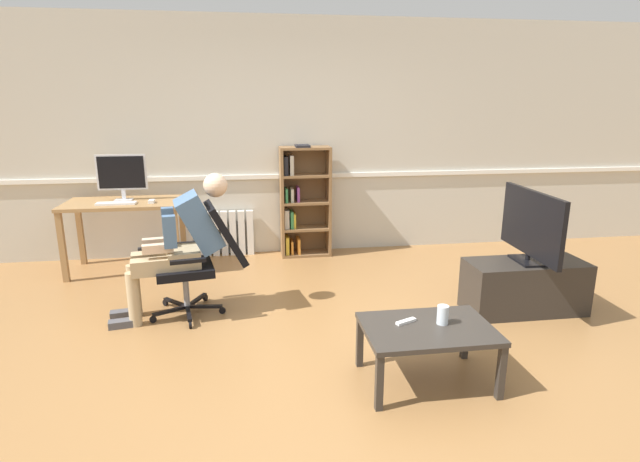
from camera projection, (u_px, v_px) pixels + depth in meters
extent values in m
plane|color=olive|center=(317.00, 354.00, 3.63)|extent=(18.00, 18.00, 0.00)
cube|color=beige|center=(285.00, 139.00, 5.82)|extent=(12.00, 0.10, 2.70)
cube|color=white|center=(286.00, 176.00, 5.87)|extent=(12.00, 0.03, 0.05)
cube|color=#9E7547|center=(62.00, 248.00, 4.99)|extent=(0.06, 0.06, 0.72)
cube|color=#9E7547|center=(176.00, 243.00, 5.15)|extent=(0.06, 0.06, 0.72)
cube|color=#9E7547|center=(183.00, 229.00, 5.70)|extent=(0.06, 0.06, 0.72)
cube|color=#9E7547|center=(81.00, 233.00, 5.54)|extent=(0.06, 0.06, 0.72)
cube|color=#9E7547|center=(123.00, 203.00, 5.25)|extent=(1.19, 0.66, 0.04)
cube|color=silver|center=(124.00, 200.00, 5.30)|extent=(0.18, 0.14, 0.01)
cube|color=silver|center=(124.00, 194.00, 5.30)|extent=(0.04, 0.02, 0.10)
cube|color=silver|center=(122.00, 172.00, 5.24)|extent=(0.51, 0.02, 0.37)
cube|color=black|center=(121.00, 172.00, 5.23)|extent=(0.47, 0.00, 0.34)
cube|color=white|center=(116.00, 203.00, 5.10)|extent=(0.39, 0.12, 0.02)
cube|color=white|center=(152.00, 201.00, 5.17)|extent=(0.06, 0.10, 0.03)
cube|color=brown|center=(282.00, 203.00, 5.77)|extent=(0.03, 0.28, 1.28)
cube|color=brown|center=(329.00, 201.00, 5.85)|extent=(0.03, 0.28, 1.28)
cube|color=brown|center=(304.00, 200.00, 5.95)|extent=(0.55, 0.02, 1.28)
cube|color=brown|center=(306.00, 253.00, 5.97)|extent=(0.52, 0.28, 0.03)
cube|color=brown|center=(306.00, 228.00, 5.89)|extent=(0.52, 0.28, 0.03)
cube|color=brown|center=(305.00, 202.00, 5.81)|extent=(0.52, 0.28, 0.03)
cube|color=brown|center=(305.00, 175.00, 5.73)|extent=(0.52, 0.28, 0.03)
cube|color=brown|center=(305.00, 148.00, 5.65)|extent=(0.52, 0.28, 0.03)
cube|color=gold|center=(287.00, 245.00, 5.90)|extent=(0.04, 0.19, 0.21)
cube|color=beige|center=(287.00, 218.00, 5.83)|extent=(0.05, 0.19, 0.22)
cube|color=#38844C|center=(286.00, 195.00, 5.74)|extent=(0.03, 0.19, 0.16)
cube|color=black|center=(286.00, 166.00, 5.66)|extent=(0.04, 0.19, 0.21)
cube|color=orange|center=(292.00, 247.00, 5.91)|extent=(0.03, 0.19, 0.16)
cube|color=#38844C|center=(292.00, 219.00, 5.83)|extent=(0.03, 0.19, 0.20)
cube|color=beige|center=(292.00, 195.00, 5.77)|extent=(0.03, 0.19, 0.15)
cube|color=beige|center=(291.00, 165.00, 5.67)|extent=(0.04, 0.19, 0.22)
cube|color=orange|center=(298.00, 245.00, 5.92)|extent=(0.03, 0.19, 0.18)
cube|color=gold|center=(294.00, 220.00, 5.86)|extent=(0.03, 0.19, 0.17)
cube|color=#89428E|center=(298.00, 194.00, 5.77)|extent=(0.03, 0.19, 0.17)
cube|color=black|center=(302.00, 146.00, 5.62)|extent=(0.16, 0.22, 0.02)
cube|color=white|center=(189.00, 235.00, 5.83)|extent=(0.08, 0.08, 0.53)
cube|color=white|center=(198.00, 234.00, 5.84)|extent=(0.08, 0.08, 0.53)
cube|color=white|center=(207.00, 234.00, 5.86)|extent=(0.08, 0.08, 0.53)
cube|color=white|center=(216.00, 234.00, 5.87)|extent=(0.08, 0.08, 0.53)
cube|color=white|center=(224.00, 233.00, 5.89)|extent=(0.08, 0.08, 0.53)
cube|color=white|center=(233.00, 233.00, 5.90)|extent=(0.08, 0.08, 0.53)
cube|color=white|center=(242.00, 233.00, 5.91)|extent=(0.08, 0.08, 0.53)
cube|color=white|center=(250.00, 232.00, 5.93)|extent=(0.08, 0.08, 0.53)
cube|color=black|center=(189.00, 313.00, 4.16)|extent=(0.09, 0.30, 0.02)
cylinder|color=black|center=(190.00, 325.00, 4.03)|extent=(0.03, 0.06, 0.06)
cube|color=black|center=(205.00, 306.00, 4.30)|extent=(0.30, 0.08, 0.02)
cylinder|color=black|center=(222.00, 311.00, 4.31)|extent=(0.06, 0.03, 0.06)
cube|color=black|center=(197.00, 300.00, 4.44)|extent=(0.16, 0.29, 0.02)
cylinder|color=black|center=(205.00, 298.00, 4.59)|extent=(0.04, 0.06, 0.06)
cube|color=black|center=(176.00, 303.00, 4.38)|extent=(0.24, 0.23, 0.02)
cylinder|color=black|center=(165.00, 303.00, 4.48)|extent=(0.06, 0.05, 0.06)
cube|color=black|center=(170.00, 311.00, 4.21)|extent=(0.28, 0.17, 0.02)
cylinder|color=black|center=(153.00, 319.00, 4.14)|extent=(0.06, 0.05, 0.06)
cylinder|color=gray|center=(186.00, 289.00, 4.26)|extent=(0.05, 0.05, 0.30)
cube|color=black|center=(185.00, 269.00, 4.21)|extent=(0.53, 0.53, 0.07)
cube|color=black|center=(226.00, 233.00, 4.25)|extent=(0.38, 0.48, 0.52)
cube|color=black|center=(184.00, 244.00, 4.42)|extent=(0.28, 0.09, 0.03)
cube|color=black|center=(188.00, 261.00, 3.94)|extent=(0.28, 0.09, 0.03)
cube|color=tan|center=(184.00, 257.00, 4.19)|extent=(0.32, 0.38, 0.14)
cube|color=#476689|center=(199.00, 222.00, 4.16)|extent=(0.44, 0.40, 0.52)
sphere|color=beige|center=(215.00, 185.00, 4.12)|extent=(0.20, 0.20, 0.20)
cube|color=black|center=(147.00, 248.00, 4.07)|extent=(0.15, 0.06, 0.02)
cube|color=tan|center=(158.00, 259.00, 4.22)|extent=(0.43, 0.20, 0.13)
cylinder|color=tan|center=(134.00, 291.00, 4.22)|extent=(0.10, 0.10, 0.46)
cube|color=#4C4C51|center=(124.00, 314.00, 4.24)|extent=(0.23, 0.13, 0.06)
cube|color=tan|center=(158.00, 266.00, 4.04)|extent=(0.43, 0.20, 0.13)
cylinder|color=tan|center=(134.00, 299.00, 4.04)|extent=(0.10, 0.10, 0.46)
cube|color=#4C4C51|center=(123.00, 323.00, 4.06)|extent=(0.23, 0.13, 0.06)
cube|color=#476689|center=(168.00, 223.00, 4.23)|extent=(0.11, 0.10, 0.26)
cube|color=beige|center=(157.00, 242.00, 4.18)|extent=(0.25, 0.11, 0.07)
cube|color=#476689|center=(170.00, 232.00, 3.94)|extent=(0.11, 0.10, 0.26)
cube|color=beige|center=(158.00, 248.00, 4.01)|extent=(0.25, 0.11, 0.07)
cube|color=#2D2823|center=(524.00, 286.00, 4.32)|extent=(1.01, 0.43, 0.45)
cube|color=black|center=(527.00, 261.00, 4.26)|extent=(0.21, 0.33, 0.02)
cylinder|color=black|center=(528.00, 257.00, 4.25)|extent=(0.04, 0.04, 0.05)
cube|color=black|center=(531.00, 223.00, 4.18)|extent=(0.08, 0.95, 0.54)
cube|color=white|center=(534.00, 223.00, 4.18)|extent=(0.04, 0.89, 0.50)
cube|color=#332D28|center=(379.00, 383.00, 2.94)|extent=(0.04, 0.04, 0.36)
cube|color=#332D28|center=(501.00, 373.00, 3.05)|extent=(0.04, 0.04, 0.36)
cube|color=#332D28|center=(465.00, 335.00, 3.54)|extent=(0.04, 0.04, 0.36)
cube|color=#332D28|center=(360.00, 342.00, 3.43)|extent=(0.04, 0.04, 0.36)
cube|color=#332D28|center=(428.00, 329.00, 3.19)|extent=(0.83, 0.58, 0.03)
cylinder|color=silver|center=(443.00, 315.00, 3.21)|extent=(0.07, 0.07, 0.12)
cube|color=white|center=(406.00, 321.00, 3.24)|extent=(0.15, 0.09, 0.02)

